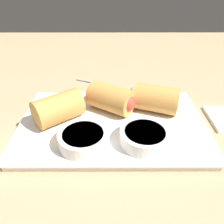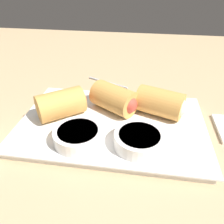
{
  "view_description": "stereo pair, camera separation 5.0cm",
  "coord_description": "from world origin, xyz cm",
  "px_view_note": "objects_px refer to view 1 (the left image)",
  "views": [
    {
      "loc": [
        -3.87,
        33.85,
        27.34
      ],
      "look_at": [
        -3.92,
        1.29,
        5.57
      ],
      "focal_mm": 35.0,
      "sensor_mm": 36.0,
      "label": 1
    },
    {
      "loc": [
        -8.86,
        33.47,
        27.34
      ],
      "look_at": [
        -3.92,
        1.29,
        5.57
      ],
      "focal_mm": 35.0,
      "sensor_mm": 36.0,
      "label": 2
    }
  ],
  "objects_px": {
    "spoon": "(128,88)",
    "serving_plate": "(112,124)",
    "dipping_bowl_far": "(83,138)",
    "dipping_bowl_near": "(144,136)"
  },
  "relations": [
    {
      "from": "spoon",
      "to": "serving_plate",
      "type": "bearing_deg",
      "value": 74.93
    },
    {
      "from": "serving_plate",
      "to": "dipping_bowl_far",
      "type": "relative_size",
      "value": 4.26
    },
    {
      "from": "serving_plate",
      "to": "dipping_bowl_far",
      "type": "distance_m",
      "value": 0.08
    },
    {
      "from": "dipping_bowl_near",
      "to": "dipping_bowl_far",
      "type": "distance_m",
      "value": 0.1
    },
    {
      "from": "serving_plate",
      "to": "dipping_bowl_near",
      "type": "distance_m",
      "value": 0.08
    },
    {
      "from": "serving_plate",
      "to": "spoon",
      "type": "distance_m",
      "value": 0.15
    },
    {
      "from": "serving_plate",
      "to": "spoon",
      "type": "bearing_deg",
      "value": -105.07
    },
    {
      "from": "dipping_bowl_far",
      "to": "dipping_bowl_near",
      "type": "bearing_deg",
      "value": -177.16
    },
    {
      "from": "serving_plate",
      "to": "dipping_bowl_near",
      "type": "relative_size",
      "value": 4.26
    },
    {
      "from": "dipping_bowl_far",
      "to": "spoon",
      "type": "xyz_separation_m",
      "value": [
        -0.09,
        -0.21,
        -0.02
      ]
    }
  ]
}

